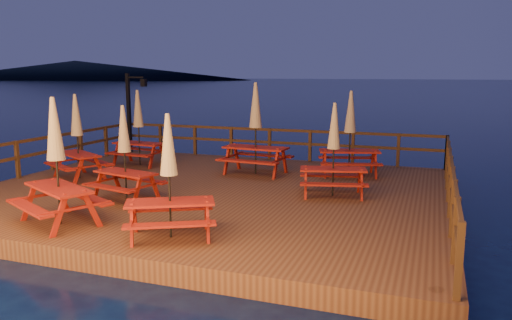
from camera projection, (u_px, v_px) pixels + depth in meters
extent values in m
plane|color=black|center=(213.00, 203.00, 13.25)|extent=(500.00, 500.00, 0.00)
cube|color=#4C2A18|center=(212.00, 196.00, 13.22)|extent=(12.00, 10.00, 0.40)
cylinder|color=#372111|center=(131.00, 169.00, 19.43)|extent=(0.24, 0.24, 1.40)
cylinder|color=#372111|center=(107.00, 281.00, 9.04)|extent=(0.24, 0.24, 1.40)
cylinder|color=#372111|center=(267.00, 180.00, 17.57)|extent=(0.24, 0.24, 1.40)
cylinder|color=#372111|center=(436.00, 192.00, 15.71)|extent=(0.24, 0.24, 1.40)
cube|color=#372111|center=(270.00, 130.00, 17.50)|extent=(11.70, 0.06, 0.09)
cube|color=#372111|center=(270.00, 142.00, 17.58)|extent=(11.70, 0.06, 0.09)
cube|color=#372111|center=(154.00, 138.00, 19.14)|extent=(0.10, 0.10, 1.10)
cube|color=#372111|center=(270.00, 144.00, 17.58)|extent=(0.10, 0.10, 1.10)
cube|color=#372111|center=(408.00, 151.00, 16.03)|extent=(0.10, 0.10, 1.10)
cube|color=#372111|center=(34.00, 139.00, 14.95)|extent=(0.06, 9.70, 0.09)
cube|color=#372111|center=(35.00, 154.00, 15.02)|extent=(0.06, 9.70, 0.09)
cube|color=#372111|center=(35.00, 156.00, 15.03)|extent=(0.10, 0.10, 1.10)
cube|color=#372111|center=(113.00, 140.00, 18.63)|extent=(0.10, 0.10, 1.10)
cube|color=#372111|center=(452.00, 163.00, 11.06)|extent=(0.06, 9.70, 0.09)
cube|color=#372111|center=(450.00, 183.00, 11.14)|extent=(0.06, 9.70, 0.09)
cube|color=#372111|center=(457.00, 239.00, 7.55)|extent=(0.10, 0.10, 1.10)
cube|color=#372111|center=(450.00, 185.00, 11.14)|extent=(0.10, 0.10, 1.10)
cube|color=#372111|center=(447.00, 158.00, 14.74)|extent=(0.10, 0.10, 1.10)
cube|color=black|center=(129.00, 113.00, 18.99)|extent=(0.12, 0.12, 3.00)
cube|color=black|center=(135.00, 77.00, 18.64)|extent=(0.70, 0.06, 0.06)
cube|color=black|center=(144.00, 83.00, 18.55)|extent=(0.18, 0.18, 0.28)
sphere|color=#EEAD5F|center=(144.00, 83.00, 18.55)|extent=(0.14, 0.14, 0.14)
ellipsoid|color=black|center=(76.00, 70.00, 241.78)|extent=(180.00, 84.00, 9.00)
cube|color=maroon|center=(349.00, 151.00, 14.79)|extent=(1.87, 1.13, 0.05)
cube|color=maroon|center=(347.00, 157.00, 15.42)|extent=(1.76, 0.74, 0.05)
cube|color=maroon|center=(351.00, 164.00, 14.27)|extent=(1.76, 0.74, 0.05)
cube|color=maroon|center=(324.00, 161.00, 15.22)|extent=(0.08, 0.11, 0.73)
cube|color=maroon|center=(325.00, 165.00, 14.59)|extent=(0.08, 0.11, 0.73)
cube|color=maroon|center=(372.00, 162.00, 15.12)|extent=(0.08, 0.11, 0.73)
cube|color=maroon|center=(376.00, 165.00, 14.49)|extent=(0.08, 0.11, 0.73)
cylinder|color=black|center=(350.00, 135.00, 14.71)|extent=(0.04, 0.04, 2.44)
cone|color=tan|center=(351.00, 112.00, 14.59)|extent=(0.35, 0.35, 1.22)
sphere|color=black|center=(351.00, 92.00, 14.49)|extent=(0.07, 0.07, 0.07)
cube|color=maroon|center=(78.00, 154.00, 14.37)|extent=(1.81, 1.39, 0.05)
cube|color=maroon|center=(98.00, 162.00, 14.79)|extent=(1.62, 1.04, 0.05)
cube|color=maroon|center=(59.00, 166.00, 14.04)|extent=(1.62, 1.04, 0.05)
cube|color=maroon|center=(80.00, 162.00, 15.15)|extent=(0.09, 0.11, 0.71)
cube|color=maroon|center=(59.00, 164.00, 14.74)|extent=(0.09, 0.11, 0.71)
cube|color=maroon|center=(100.00, 168.00, 14.11)|extent=(0.09, 0.11, 0.71)
cube|color=maroon|center=(78.00, 171.00, 13.70)|extent=(0.09, 0.11, 0.71)
cylinder|color=black|center=(77.00, 138.00, 14.29)|extent=(0.04, 0.04, 2.36)
cone|color=tan|center=(76.00, 115.00, 14.17)|extent=(0.34, 0.34, 1.18)
sphere|color=black|center=(75.00, 95.00, 14.08)|extent=(0.07, 0.07, 0.07)
cube|color=maroon|center=(126.00, 173.00, 11.94)|extent=(1.69, 0.96, 0.04)
cube|color=maroon|center=(142.00, 180.00, 12.43)|extent=(1.61, 0.60, 0.04)
cube|color=maroon|center=(109.00, 188.00, 11.55)|extent=(1.61, 0.60, 0.04)
cube|color=maroon|center=(116.00, 181.00, 12.59)|extent=(0.07, 0.10, 0.66)
cube|color=maroon|center=(98.00, 185.00, 12.11)|extent=(0.07, 0.10, 0.66)
cube|color=maroon|center=(155.00, 187.00, 11.89)|extent=(0.07, 0.10, 0.66)
cube|color=maroon|center=(137.00, 192.00, 11.40)|extent=(0.07, 0.10, 0.66)
cylinder|color=black|center=(125.00, 155.00, 11.86)|extent=(0.04, 0.04, 2.21)
cone|color=tan|center=(123.00, 129.00, 11.76)|extent=(0.32, 0.32, 1.11)
sphere|color=black|center=(122.00, 107.00, 11.67)|extent=(0.06, 0.06, 0.06)
cube|color=maroon|center=(58.00, 188.00, 10.02)|extent=(1.91, 1.42, 0.05)
cube|color=maroon|center=(88.00, 197.00, 10.48)|extent=(1.73, 1.04, 0.05)
cube|color=maroon|center=(29.00, 208.00, 9.67)|extent=(1.73, 1.04, 0.05)
cube|color=maroon|center=(60.00, 196.00, 10.84)|extent=(0.10, 0.12, 0.75)
cube|color=maroon|center=(29.00, 202.00, 10.39)|extent=(0.10, 0.12, 0.75)
cube|color=maroon|center=(92.00, 210.00, 9.78)|extent=(0.10, 0.12, 0.75)
cube|color=maroon|center=(59.00, 216.00, 9.33)|extent=(0.10, 0.12, 0.75)
cylinder|color=black|center=(57.00, 163.00, 9.94)|extent=(0.04, 0.04, 2.49)
cone|color=tan|center=(54.00, 129.00, 9.81)|extent=(0.36, 0.36, 1.24)
sphere|color=black|center=(52.00, 99.00, 9.71)|extent=(0.07, 0.07, 0.07)
cube|color=maroon|center=(256.00, 148.00, 15.00)|extent=(1.96, 0.88, 0.05)
cube|color=maroon|center=(264.00, 155.00, 15.63)|extent=(1.93, 0.43, 0.05)
cube|color=maroon|center=(247.00, 162.00, 14.48)|extent=(1.93, 0.43, 0.05)
cube|color=maroon|center=(237.00, 157.00, 15.70)|extent=(0.07, 0.11, 0.80)
cube|color=maroon|center=(227.00, 161.00, 15.07)|extent=(0.07, 0.11, 0.80)
cube|color=maroon|center=(284.00, 161.00, 15.07)|extent=(0.07, 0.11, 0.80)
cube|color=maroon|center=(276.00, 165.00, 14.44)|extent=(0.07, 0.11, 0.80)
cylinder|color=black|center=(256.00, 130.00, 14.91)|extent=(0.05, 0.05, 2.66)
cone|color=tan|center=(256.00, 105.00, 14.78)|extent=(0.38, 0.38, 1.33)
sphere|color=black|center=(256.00, 84.00, 14.67)|extent=(0.07, 0.07, 0.07)
cube|color=maroon|center=(333.00, 169.00, 12.32)|extent=(1.72, 1.00, 0.04)
cube|color=maroon|center=(332.00, 175.00, 12.89)|extent=(1.63, 0.64, 0.04)
cube|color=maroon|center=(334.00, 185.00, 11.84)|extent=(1.63, 0.64, 0.04)
cube|color=maroon|center=(306.00, 179.00, 12.73)|extent=(0.07, 0.10, 0.67)
cube|color=maroon|center=(306.00, 185.00, 12.15)|extent=(0.07, 0.10, 0.67)
cube|color=maroon|center=(359.00, 181.00, 12.60)|extent=(0.07, 0.10, 0.67)
cube|color=maroon|center=(362.00, 186.00, 12.02)|extent=(0.07, 0.10, 0.67)
cylinder|color=black|center=(334.00, 151.00, 12.24)|extent=(0.04, 0.04, 2.24)
cone|color=tan|center=(334.00, 126.00, 12.13)|extent=(0.32, 0.32, 1.12)
sphere|color=black|center=(335.00, 104.00, 12.04)|extent=(0.06, 0.06, 0.06)
cube|color=maroon|center=(139.00, 143.00, 16.47)|extent=(1.77, 0.80, 0.05)
cube|color=maroon|center=(150.00, 150.00, 17.04)|extent=(1.74, 0.40, 0.05)
cube|color=maroon|center=(129.00, 155.00, 16.00)|extent=(1.74, 0.40, 0.05)
cube|color=maroon|center=(128.00, 151.00, 17.11)|extent=(0.06, 0.10, 0.72)
cube|color=maroon|center=(116.00, 154.00, 16.54)|extent=(0.06, 0.10, 0.72)
cube|color=maroon|center=(163.00, 154.00, 16.53)|extent=(0.06, 0.10, 0.72)
cube|color=maroon|center=(152.00, 157.00, 15.96)|extent=(0.06, 0.10, 0.72)
cylinder|color=black|center=(139.00, 129.00, 16.39)|extent=(0.04, 0.04, 2.40)
cone|color=tan|center=(138.00, 109.00, 16.27)|extent=(0.35, 0.35, 1.20)
sphere|color=black|center=(137.00, 91.00, 16.17)|extent=(0.07, 0.07, 0.07)
cube|color=maroon|center=(170.00, 202.00, 9.19)|extent=(1.72, 1.32, 0.04)
cube|color=maroon|center=(171.00, 209.00, 9.76)|extent=(1.54, 0.98, 0.04)
cube|color=maroon|center=(170.00, 225.00, 8.71)|extent=(1.54, 0.98, 0.04)
cube|color=maroon|center=(135.00, 217.00, 9.44)|extent=(0.09, 0.10, 0.67)
cube|color=maroon|center=(132.00, 226.00, 8.86)|extent=(0.09, 0.10, 0.67)
cube|color=maroon|center=(206.00, 214.00, 9.64)|extent=(0.09, 0.10, 0.67)
cube|color=maroon|center=(208.00, 223.00, 9.06)|extent=(0.09, 0.10, 0.67)
cylinder|color=black|center=(169.00, 178.00, 9.11)|extent=(0.04, 0.04, 2.24)
cone|color=tan|center=(168.00, 144.00, 9.00)|extent=(0.32, 0.32, 1.12)
sphere|color=black|center=(167.00, 116.00, 8.91)|extent=(0.06, 0.06, 0.06)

